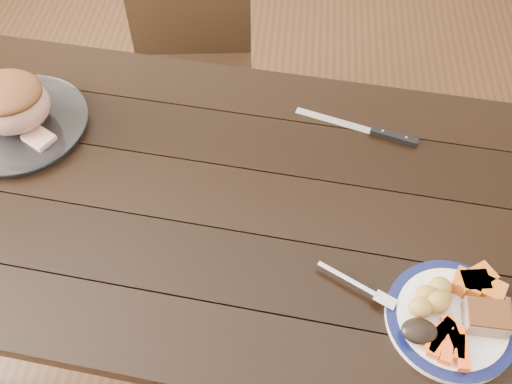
# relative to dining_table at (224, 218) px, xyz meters

# --- Properties ---
(ground) EXTENTS (4.00, 4.00, 0.00)m
(ground) POSITION_rel_dining_table_xyz_m (0.00, 0.00, -0.66)
(ground) COLOR #472B16
(ground) RESTS_ON ground
(dining_table) EXTENTS (1.69, 1.06, 0.75)m
(dining_table) POSITION_rel_dining_table_xyz_m (0.00, 0.00, 0.00)
(dining_table) COLOR black
(dining_table) RESTS_ON ground
(chair_far) EXTENTS (0.47, 0.48, 0.93)m
(chair_far) POSITION_rel_dining_table_xyz_m (-0.21, 0.74, -0.13)
(chair_far) COLOR black
(chair_far) RESTS_ON ground
(dinner_plate) EXTENTS (0.26, 0.26, 0.02)m
(dinner_plate) POSITION_rel_dining_table_xyz_m (0.49, -0.27, 0.10)
(dinner_plate) COLOR white
(dinner_plate) RESTS_ON dining_table
(plate_rim) EXTENTS (0.26, 0.26, 0.02)m
(plate_rim) POSITION_rel_dining_table_xyz_m (0.49, -0.27, 0.11)
(plate_rim) COLOR #0B103B
(plate_rim) RESTS_ON dinner_plate
(serving_platter) EXTENTS (0.34, 0.34, 0.02)m
(serving_platter) POSITION_rel_dining_table_xyz_m (-0.55, 0.17, 0.10)
(serving_platter) COLOR white
(serving_platter) RESTS_ON dining_table
(pork_slice) EXTENTS (0.09, 0.07, 0.04)m
(pork_slice) POSITION_rel_dining_table_xyz_m (0.55, -0.28, 0.13)
(pork_slice) COLOR #A57965
(pork_slice) RESTS_ON dinner_plate
(roasted_potatoes) EXTENTS (0.09, 0.09, 0.04)m
(roasted_potatoes) POSITION_rel_dining_table_xyz_m (0.45, -0.24, 0.13)
(roasted_potatoes) COLOR gold
(roasted_potatoes) RESTS_ON dinner_plate
(carrot_batons) EXTENTS (0.08, 0.11, 0.02)m
(carrot_batons) POSITION_rel_dining_table_xyz_m (0.48, -0.33, 0.12)
(carrot_batons) COLOR #FF5515
(carrot_batons) RESTS_ON dinner_plate
(pumpkin_wedges) EXTENTS (0.11, 0.09, 0.04)m
(pumpkin_wedges) POSITION_rel_dining_table_xyz_m (0.55, -0.20, 0.13)
(pumpkin_wedges) COLOR orange
(pumpkin_wedges) RESTS_ON dinner_plate
(dark_mushroom) EXTENTS (0.07, 0.05, 0.03)m
(dark_mushroom) POSITION_rel_dining_table_xyz_m (0.42, -0.31, 0.13)
(dark_mushroom) COLOR black
(dark_mushroom) RESTS_ON dinner_plate
(fork) EXTENTS (0.16, 0.10, 0.00)m
(fork) POSITION_rel_dining_table_xyz_m (0.32, -0.22, 0.11)
(fork) COLOR silver
(fork) RESTS_ON dinner_plate
(roast_joint) EXTENTS (0.20, 0.17, 0.13)m
(roast_joint) POSITION_rel_dining_table_xyz_m (-0.55, 0.17, 0.17)
(roast_joint) COLOR tan
(roast_joint) RESTS_ON serving_platter
(cut_slice) EXTENTS (0.09, 0.08, 0.02)m
(cut_slice) POSITION_rel_dining_table_xyz_m (-0.47, 0.12, 0.12)
(cut_slice) COLOR tan
(cut_slice) RESTS_ON serving_platter
(carving_knife) EXTENTS (0.31, 0.11, 0.01)m
(carving_knife) POSITION_rel_dining_table_xyz_m (0.37, 0.23, 0.10)
(carving_knife) COLOR silver
(carving_knife) RESTS_ON dining_table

